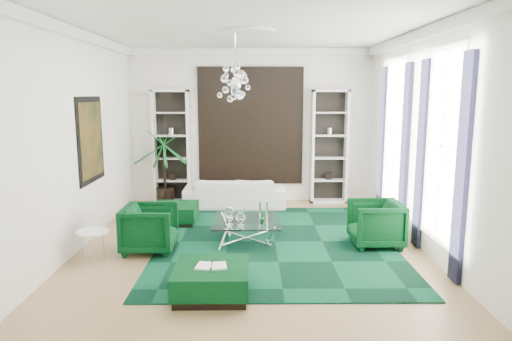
{
  "coord_description": "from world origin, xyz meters",
  "views": [
    {
      "loc": [
        0.02,
        -7.9,
        2.7
      ],
      "look_at": [
        0.1,
        0.5,
        1.28
      ],
      "focal_mm": 32.0,
      "sensor_mm": 36.0,
      "label": 1
    }
  ],
  "objects_px": {
    "sofa": "(235,193)",
    "armchair_right": "(376,224)",
    "palm": "(164,156)",
    "ottoman_side": "(175,214)",
    "coffee_table": "(246,231)",
    "armchair_left": "(150,228)",
    "side_table": "(93,247)",
    "ottoman_front": "(212,281)"
  },
  "relations": [
    {
      "from": "sofa",
      "to": "armchair_right",
      "type": "height_order",
      "value": "armchair_right"
    },
    {
      "from": "palm",
      "to": "ottoman_side",
      "type": "bearing_deg",
      "value": -72.96
    },
    {
      "from": "palm",
      "to": "coffee_table",
      "type": "bearing_deg",
      "value": -55.53
    },
    {
      "from": "armchair_left",
      "to": "side_table",
      "type": "height_order",
      "value": "armchair_left"
    },
    {
      "from": "armchair_left",
      "to": "palm",
      "type": "relative_size",
      "value": 0.37
    },
    {
      "from": "palm",
      "to": "side_table",
      "type": "bearing_deg",
      "value": -96.29
    },
    {
      "from": "armchair_left",
      "to": "coffee_table",
      "type": "xyz_separation_m",
      "value": [
        1.66,
        0.47,
        -0.2
      ]
    },
    {
      "from": "armchair_right",
      "to": "side_table",
      "type": "relative_size",
      "value": 1.72
    },
    {
      "from": "sofa",
      "to": "side_table",
      "type": "relative_size",
      "value": 4.6
    },
    {
      "from": "ottoman_side",
      "to": "side_table",
      "type": "xyz_separation_m",
      "value": [
        -0.96,
        -2.22,
        0.05
      ]
    },
    {
      "from": "armchair_left",
      "to": "ottoman_side",
      "type": "distance_m",
      "value": 1.75
    },
    {
      "from": "ottoman_front",
      "to": "ottoman_side",
      "type": "bearing_deg",
      "value": 107.04
    },
    {
      "from": "sofa",
      "to": "armchair_right",
      "type": "distance_m",
      "value": 3.87
    },
    {
      "from": "armchair_left",
      "to": "armchair_right",
      "type": "relative_size",
      "value": 1.0
    },
    {
      "from": "side_table",
      "to": "palm",
      "type": "distance_m",
      "value": 4.08
    },
    {
      "from": "side_table",
      "to": "armchair_right",
      "type": "bearing_deg",
      "value": 8.85
    },
    {
      "from": "coffee_table",
      "to": "ottoman_side",
      "type": "bearing_deg",
      "value": 140.29
    },
    {
      "from": "ottoman_side",
      "to": "armchair_left",
      "type": "bearing_deg",
      "value": -94.91
    },
    {
      "from": "sofa",
      "to": "armchair_right",
      "type": "bearing_deg",
      "value": 132.74
    },
    {
      "from": "ottoman_front",
      "to": "side_table",
      "type": "distance_m",
      "value": 2.39
    },
    {
      "from": "ottoman_side",
      "to": "ottoman_front",
      "type": "xyz_separation_m",
      "value": [
        1.07,
        -3.49,
        0.0
      ]
    },
    {
      "from": "armchair_left",
      "to": "coffee_table",
      "type": "height_order",
      "value": "armchair_left"
    },
    {
      "from": "ottoman_front",
      "to": "palm",
      "type": "xyz_separation_m",
      "value": [
        -1.59,
        5.2,
        1.0
      ]
    },
    {
      "from": "coffee_table",
      "to": "side_table",
      "type": "bearing_deg",
      "value": -158.69
    },
    {
      "from": "armchair_left",
      "to": "side_table",
      "type": "relative_size",
      "value": 1.72
    },
    {
      "from": "sofa",
      "to": "ottoman_front",
      "type": "bearing_deg",
      "value": 88.36
    },
    {
      "from": "ottoman_side",
      "to": "side_table",
      "type": "height_order",
      "value": "side_table"
    },
    {
      "from": "sofa",
      "to": "palm",
      "type": "bearing_deg",
      "value": -11.56
    },
    {
      "from": "armchair_right",
      "to": "side_table",
      "type": "xyz_separation_m",
      "value": [
        -4.79,
        -0.75,
        -0.16
      ]
    },
    {
      "from": "sofa",
      "to": "palm",
      "type": "height_order",
      "value": "palm"
    },
    {
      "from": "armchair_right",
      "to": "ottoman_front",
      "type": "bearing_deg",
      "value": -53.96
    },
    {
      "from": "sofa",
      "to": "armchair_right",
      "type": "xyz_separation_m",
      "value": [
        2.62,
        -2.84,
        0.06
      ]
    },
    {
      "from": "armchair_left",
      "to": "coffee_table",
      "type": "distance_m",
      "value": 1.74
    },
    {
      "from": "side_table",
      "to": "palm",
      "type": "height_order",
      "value": "palm"
    },
    {
      "from": "palm",
      "to": "sofa",
      "type": "bearing_deg",
      "value": -11.56
    },
    {
      "from": "armchair_left",
      "to": "coffee_table",
      "type": "bearing_deg",
      "value": -74.25
    },
    {
      "from": "armchair_left",
      "to": "side_table",
      "type": "distance_m",
      "value": 0.96
    },
    {
      "from": "coffee_table",
      "to": "palm",
      "type": "bearing_deg",
      "value": 124.47
    },
    {
      "from": "coffee_table",
      "to": "armchair_right",
      "type": "bearing_deg",
      "value": -5.42
    },
    {
      "from": "armchair_right",
      "to": "coffee_table",
      "type": "distance_m",
      "value": 2.33
    },
    {
      "from": "armchair_right",
      "to": "ottoman_side",
      "type": "distance_m",
      "value": 4.11
    },
    {
      "from": "ottoman_side",
      "to": "ottoman_front",
      "type": "distance_m",
      "value": 3.65
    }
  ]
}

